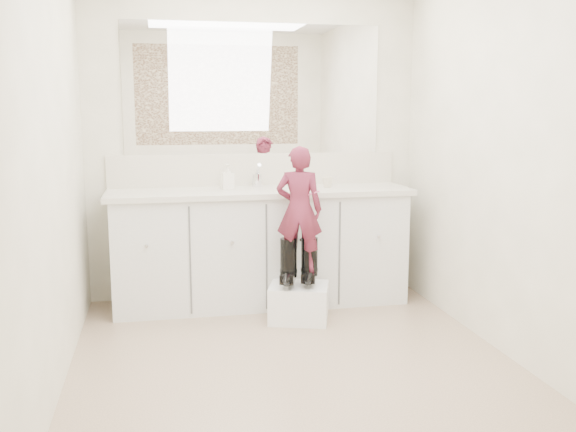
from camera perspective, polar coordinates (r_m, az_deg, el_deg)
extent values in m
plane|color=#826955|center=(3.91, 0.51, -12.90)|extent=(3.00, 3.00, 0.00)
plane|color=beige|center=(5.10, -3.01, 6.24)|extent=(2.60, 0.00, 2.60)
plane|color=beige|center=(2.19, 8.79, 1.73)|extent=(2.60, 0.00, 2.60)
plane|color=beige|center=(3.59, -20.28, 4.27)|extent=(0.00, 3.00, 3.00)
plane|color=beige|center=(4.10, 18.68, 4.95)|extent=(0.00, 3.00, 3.00)
cube|color=silver|center=(4.94, -2.46, -2.96)|extent=(2.20, 0.55, 0.85)
cube|color=beige|center=(4.84, -2.47, 2.15)|extent=(2.28, 0.58, 0.04)
cube|color=beige|center=(5.10, -2.97, 4.16)|extent=(2.28, 0.03, 0.25)
cube|color=white|center=(5.08, -3.03, 11.20)|extent=(2.00, 0.02, 1.00)
cube|color=#472819|center=(2.18, 9.00, 13.55)|extent=(2.00, 0.01, 1.20)
cylinder|color=silver|center=(5.00, -2.77, 3.18)|extent=(0.08, 0.08, 0.10)
imported|color=beige|center=(4.96, 3.53, 3.02)|extent=(0.10, 0.10, 0.08)
imported|color=white|center=(4.85, -5.41, 3.51)|extent=(0.10, 0.10, 0.19)
cube|color=white|center=(4.60, 0.97, -7.71)|extent=(0.49, 0.44, 0.26)
imported|color=#9E3050|center=(4.44, 0.99, 0.58)|extent=(0.37, 0.30, 0.88)
cylinder|color=#DD5685|center=(4.41, 1.98, 1.94)|extent=(0.13, 0.05, 0.06)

